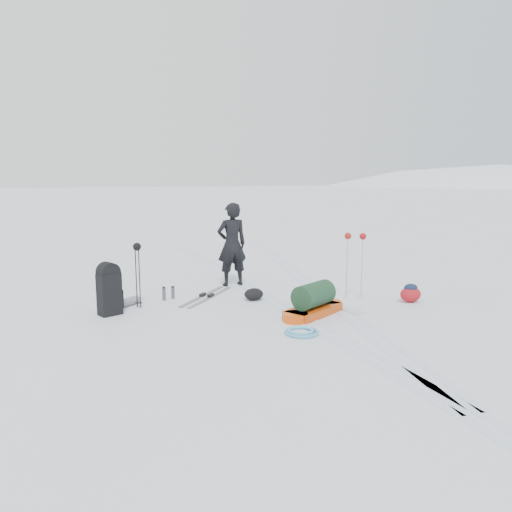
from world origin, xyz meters
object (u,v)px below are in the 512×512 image
object	(u,v)px
skier	(232,244)
expedition_rucksack	(112,290)
pulk_sled	(313,303)
ski_poles_black	(137,255)

from	to	relation	value
skier	expedition_rucksack	bearing A→B (deg)	26.09
pulk_sled	expedition_rucksack	world-z (taller)	expedition_rucksack
pulk_sled	ski_poles_black	distance (m)	3.38
ski_poles_black	expedition_rucksack	bearing A→B (deg)	-162.19
ski_poles_black	pulk_sled	bearing A→B (deg)	-39.15
skier	expedition_rucksack	xyz separation A→B (m)	(-2.67, -1.60, -0.50)
skier	pulk_sled	size ratio (longest dim) A/B	1.22
pulk_sled	skier	bearing A→B (deg)	73.33
skier	pulk_sled	xyz separation A→B (m)	(0.76, -2.79, -0.71)
expedition_rucksack	ski_poles_black	size ratio (longest dim) A/B	0.77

